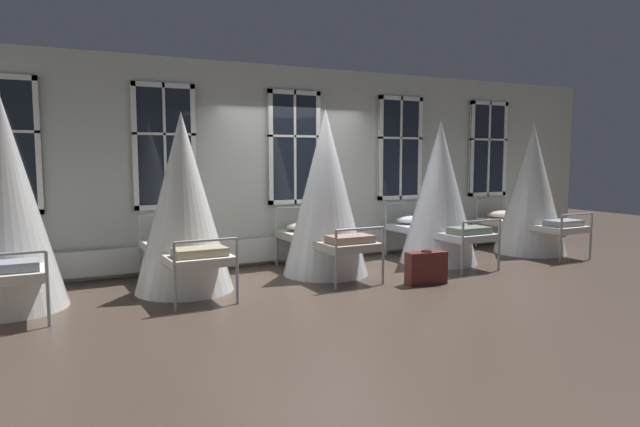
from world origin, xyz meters
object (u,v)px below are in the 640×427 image
Objects in this scene: cot_second at (183,205)px; cot_third at (325,195)px; suitcase_dark at (426,268)px; cot_fourth at (439,194)px; cot_first at (5,205)px; cot_fifth at (531,190)px.

cot_second is 2.10m from cot_third.
cot_third is 4.15× the size of suitcase_dark.
cot_third reaches higher than cot_fourth.
cot_second reaches higher than suitcase_dark.
cot_first is 1.06× the size of cot_fifth.
suitcase_dark is (3.00, -1.12, -0.89)m from cot_second.
cot_second is 1.00× the size of cot_fourth.
cot_third is 1.78m from suitcase_dark.
cot_first is at bearing 89.49° from cot_fifth.
cot_third is 2.06m from cot_fourth.
cot_fourth is (4.15, 0.06, 0.00)m from cot_second.
cot_fifth reaches higher than cot_second.
cot_third is at bearing 87.71° from cot_fourth.
cot_first reaches higher than cot_fifth.
suitcase_dark is at bearing 109.39° from cot_fifth.
cot_first is at bearing 173.44° from suitcase_dark.
cot_fourth is at bearing 89.23° from cot_fifth.
cot_fifth is (2.06, 0.01, 0.01)m from cot_fourth.
cot_third is 4.12m from cot_fifth.
cot_first reaches higher than suitcase_dark.
cot_fourth is (6.13, 0.05, -0.08)m from cot_first.
cot_fourth is 0.99× the size of cot_fifth.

